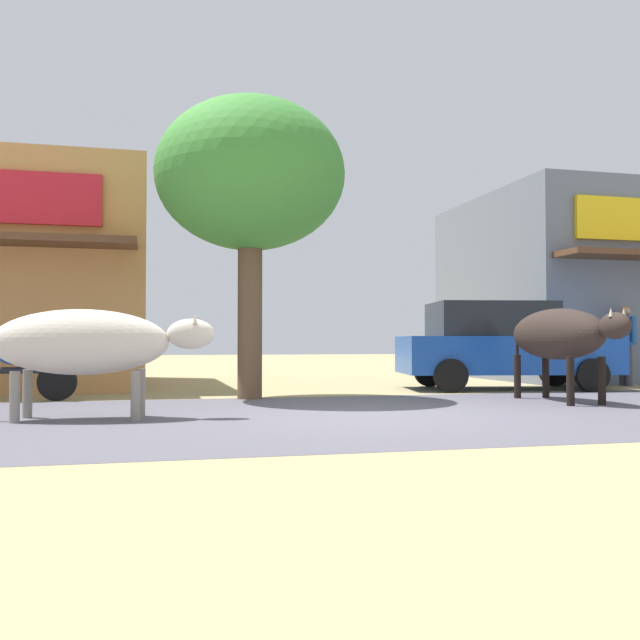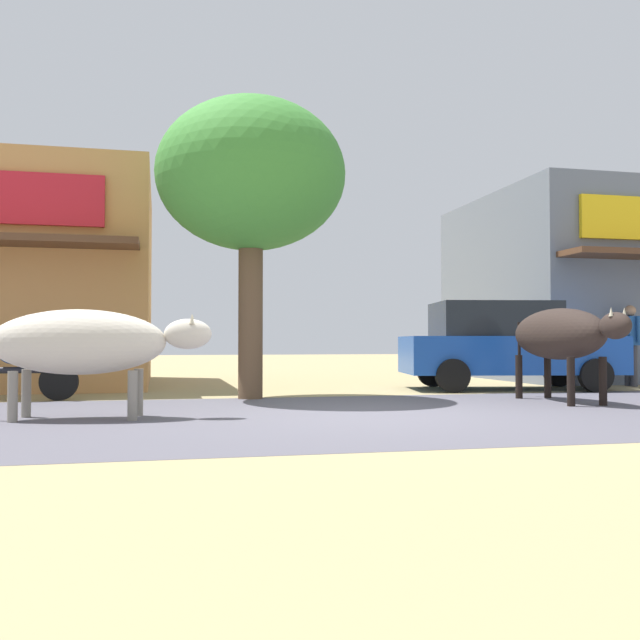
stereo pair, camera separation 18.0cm
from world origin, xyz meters
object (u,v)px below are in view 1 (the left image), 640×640
object	(u,v)px
roadside_tree	(250,177)
pedestrian_by_shop	(625,339)
cow_near_brown	(86,343)
parked_hatchback_car	(501,345)
cow_far_dark	(559,335)
parked_motorcycle	(15,371)

from	to	relation	value
roadside_tree	pedestrian_by_shop	world-z (taller)	roadside_tree
roadside_tree	cow_near_brown	bearing A→B (deg)	-132.18
parked_hatchback_car	roadside_tree	bearing A→B (deg)	-167.45
roadside_tree	parked_hatchback_car	world-z (taller)	roadside_tree
cow_far_dark	cow_near_brown	bearing A→B (deg)	-173.01
parked_hatchback_car	cow_far_dark	distance (m)	2.85
roadside_tree	parked_motorcycle	bearing A→B (deg)	175.08
parked_motorcycle	cow_near_brown	size ratio (longest dim) A/B	0.71
cow_near_brown	cow_far_dark	size ratio (longest dim) A/B	0.94
pedestrian_by_shop	parked_hatchback_car	bearing A→B (deg)	-174.62
roadside_tree	parked_hatchback_car	distance (m)	5.74
cow_far_dark	pedestrian_by_shop	xyz separation A→B (m)	(3.47, 3.07, -0.04)
cow_far_dark	parked_motorcycle	bearing A→B (deg)	165.90
parked_motorcycle	pedestrian_by_shop	size ratio (longest dim) A/B	1.13
cow_far_dark	pedestrian_by_shop	world-z (taller)	pedestrian_by_shop
cow_near_brown	pedestrian_by_shop	distance (m)	10.88
roadside_tree	parked_hatchback_car	bearing A→B (deg)	12.55
parked_motorcycle	pedestrian_by_shop	bearing A→B (deg)	5.41
roadside_tree	pedestrian_by_shop	xyz separation A→B (m)	(7.89, 1.38, -2.56)
pedestrian_by_shop	roadside_tree	bearing A→B (deg)	-170.08
roadside_tree	cow_far_dark	bearing A→B (deg)	-20.91
cow_far_dark	parked_hatchback_car	bearing A→B (deg)	78.98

